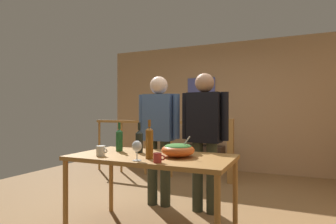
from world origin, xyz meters
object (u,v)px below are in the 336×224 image
(wine_bottle_amber, at_px, (149,142))
(person_standing_right, at_px, (205,130))
(framed_picture, at_px, (201,88))
(tv_console, at_px, (201,158))
(wine_bottle_green, at_px, (119,139))
(stair_railing, at_px, (181,141))
(person_standing_left, at_px, (159,129))
(wine_glass, at_px, (137,147))
(salad_bowl, at_px, (178,149))
(mug_white, at_px, (101,151))
(wine_bottle_dark, at_px, (139,141))
(mug_red, at_px, (158,158))
(flat_screen_tv, at_px, (201,134))
(serving_table, at_px, (152,162))

(wine_bottle_amber, height_order, person_standing_right, person_standing_right)
(framed_picture, xyz_separation_m, person_standing_right, (0.79, -2.48, -0.72))
(framed_picture, height_order, tv_console, framed_picture)
(tv_console, distance_m, wine_bottle_green, 2.94)
(stair_railing, xyz_separation_m, person_standing_left, (0.26, -1.46, 0.31))
(tv_console, distance_m, wine_glass, 3.39)
(salad_bowl, bearing_deg, mug_white, -160.45)
(wine_glass, distance_m, wine_bottle_dark, 0.49)
(wine_bottle_dark, distance_m, mug_red, 0.61)
(tv_console, xyz_separation_m, wine_bottle_amber, (0.48, -3.16, 0.67))
(flat_screen_tv, height_order, wine_bottle_dark, wine_bottle_dark)
(serving_table, relative_size, mug_white, 12.96)
(wine_bottle_green, relative_size, mug_red, 2.93)
(framed_picture, bearing_deg, serving_table, -81.49)
(wine_bottle_dark, bearing_deg, flat_screen_tv, 94.10)
(framed_picture, height_order, flat_screen_tv, framed_picture)
(salad_bowl, bearing_deg, wine_bottle_green, 172.44)
(serving_table, height_order, wine_bottle_amber, wine_bottle_amber)
(serving_table, distance_m, salad_bowl, 0.31)
(mug_red, bearing_deg, wine_bottle_dark, 134.61)
(stair_railing, relative_size, salad_bowl, 8.90)
(flat_screen_tv, distance_m, person_standing_left, 2.17)
(tv_console, bearing_deg, person_standing_left, -87.35)
(serving_table, xyz_separation_m, wine_glass, (0.02, -0.32, 0.19))
(framed_picture, xyz_separation_m, serving_table, (0.49, -3.27, -1.00))
(tv_console, height_order, mug_white, mug_white)
(wine_bottle_green, distance_m, mug_red, 0.81)
(flat_screen_tv, height_order, serving_table, flat_screen_tv)
(tv_console, distance_m, flat_screen_tv, 0.49)
(serving_table, bearing_deg, stair_railing, 104.11)
(person_standing_right, bearing_deg, person_standing_left, 2.94)
(wine_bottle_dark, bearing_deg, wine_bottle_amber, -46.73)
(serving_table, relative_size, person_standing_right, 0.94)
(wine_bottle_amber, bearing_deg, framed_picture, 99.19)
(flat_screen_tv, distance_m, mug_red, 3.33)
(tv_console, relative_size, mug_white, 7.44)
(person_standing_left, bearing_deg, salad_bowl, 123.51)
(framed_picture, distance_m, stair_railing, 1.46)
(person_standing_left, bearing_deg, stair_railing, -82.77)
(wine_glass, xyz_separation_m, mug_red, (0.20, -0.00, -0.08))
(mug_white, bearing_deg, flat_screen_tv, 89.58)
(salad_bowl, bearing_deg, framed_picture, 103.16)
(flat_screen_tv, relative_size, wine_glass, 2.70)
(tv_console, xyz_separation_m, wine_bottle_dark, (0.20, -2.87, 0.65))
(stair_railing, bearing_deg, framed_picture, 85.60)
(tv_console, distance_m, wine_bottle_amber, 3.27)
(wine_bottle_green, bearing_deg, serving_table, -13.87)
(salad_bowl, xyz_separation_m, wine_bottle_green, (-0.72, 0.10, 0.06))
(wine_bottle_amber, distance_m, person_standing_left, 1.05)
(wine_bottle_dark, bearing_deg, mug_red, -45.39)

